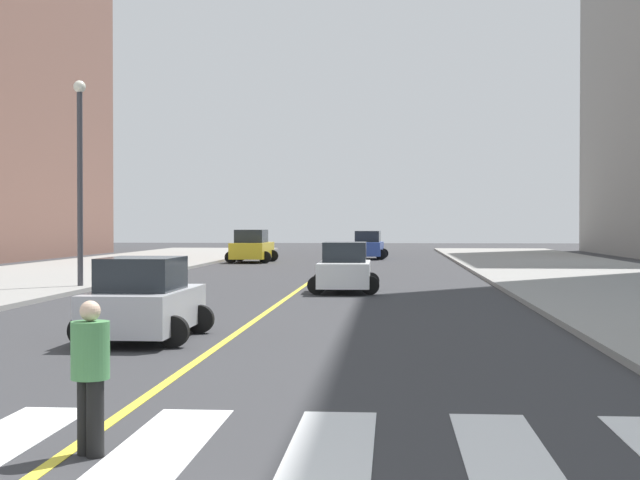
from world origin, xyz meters
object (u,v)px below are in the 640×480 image
Objects in this scene: car_silver_nearest at (144,301)px; car_blue_fourth at (368,246)px; car_yellow_third at (252,247)px; pedestrian_crossing at (90,370)px; street_lamp at (80,165)px; car_white_second at (345,269)px.

car_silver_nearest is 44.17m from car_blue_fourth.
car_blue_fourth reaches higher than car_silver_nearest.
pedestrian_crossing is (5.55, -47.33, -0.07)m from car_yellow_third.
car_blue_fourth is at bearing 72.46° from street_lamp.
car_silver_nearest is 15.66m from street_lamp.
car_yellow_third is at bearing -74.88° from car_white_second.
car_blue_fourth is 31.78m from street_lamp.
pedestrian_crossing is 0.22× the size of street_lamp.
car_white_second is (3.39, 13.67, 0.02)m from car_silver_nearest.
car_white_second is 30.36m from car_blue_fourth.
car_blue_fourth is 53.35m from pedestrian_crossing.
street_lamp is (-2.54, -24.10, 3.54)m from car_yellow_third.
car_silver_nearest is 2.40× the size of pedestrian_crossing.
car_white_second is 2.46× the size of pedestrian_crossing.
street_lamp is at bearing -94.27° from car_yellow_third.
street_lamp reaches higher than car_white_second.
car_blue_fourth reaches higher than car_white_second.
car_white_second is at bearing 92.75° from car_blue_fourth.
car_yellow_third is 24.49m from street_lamp.
pedestrian_crossing is at bearing 91.24° from car_blue_fourth.
street_lamp is at bearing 146.86° from pedestrian_crossing.
car_blue_fourth is at bearing -90.85° from car_white_second.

